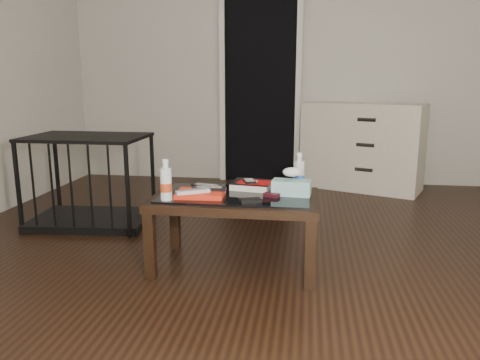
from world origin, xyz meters
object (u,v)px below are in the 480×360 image
Objects in this scene: textbook at (252,185)px; water_bottle_right at (299,172)px; dresser at (362,146)px; pet_crate at (90,196)px; coffee_table at (235,204)px; water_bottle_left at (166,180)px; tissue_box at (291,188)px.

water_bottle_right reaches higher than textbook.
dresser is 5.46× the size of water_bottle_right.
pet_crate reaches higher than water_bottle_right.
water_bottle_left reaches higher than coffee_table.
coffee_table is 4.35× the size of tissue_box.
coffee_table is 1.47m from pet_crate.
coffee_table is 0.20m from textbook.
dresser is at bearing 73.74° from water_bottle_right.
textbook reaches higher than coffee_table.
pet_crate is at bearing 151.62° from coffee_table.
dresser is at bearing 60.97° from water_bottle_left.
pet_crate is 1.49m from textbook.
water_bottle_left is 0.83m from water_bottle_right.
water_bottle_right is (-0.62, -2.12, 0.13)m from dresser.
tissue_box is at bearing -84.44° from dresser.
textbook is at bearing 62.24° from coffee_table.
water_bottle_right reaches higher than tissue_box.
water_bottle_right is (0.30, -0.00, 0.10)m from textbook.
water_bottle_right is at bearing -22.78° from pet_crate.
water_bottle_right is at bearing 8.16° from textbook.
tissue_box is (-0.04, -0.12, -0.07)m from water_bottle_right.
dresser is 5.65× the size of tissue_box.
dresser is 2.31m from textbook.
dresser reaches higher than pet_crate.
water_bottle_right is 1.03× the size of tissue_box.
textbook is at bearing -26.25° from pet_crate.
textbook is 0.58m from water_bottle_left.
tissue_box reaches higher than coffee_table.
water_bottle_right is (0.38, 0.15, 0.18)m from coffee_table.
water_bottle_left is at bearing -152.54° from coffee_table.
pet_crate is 1.78m from water_bottle_right.
pet_crate reaches higher than textbook.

